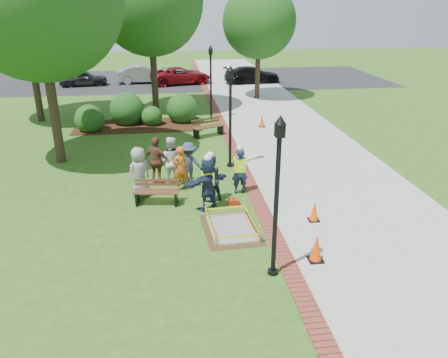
{
  "coord_description": "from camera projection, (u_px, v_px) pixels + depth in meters",
  "views": [
    {
      "loc": [
        -1.25,
        -12.4,
        6.69
      ],
      "look_at": [
        0.5,
        1.2,
        1.0
      ],
      "focal_mm": 35.0,
      "sensor_mm": 36.0,
      "label": 1
    }
  ],
  "objects": [
    {
      "name": "parked_car_d",
      "position": [
        252.0,
        83.0,
        37.25
      ],
      "size": [
        2.34,
        4.72,
        1.49
      ],
      "primitive_type": "imported",
      "rotation": [
        0.0,
        0.0,
        1.65
      ],
      "color": "black",
      "rests_on": "ground"
    },
    {
      "name": "parked_car_a",
      "position": [
        84.0,
        86.0,
        36.0
      ],
      "size": [
        2.48,
        4.53,
        1.4
      ],
      "primitive_type": "imported",
      "rotation": [
        0.0,
        0.0,
        1.72
      ],
      "color": "black",
      "rests_on": "ground"
    },
    {
      "name": "parked_car_c",
      "position": [
        181.0,
        84.0,
        36.8
      ],
      "size": [
        2.94,
        4.98,
        1.52
      ],
      "primitive_type": "imported",
      "rotation": [
        0.0,
        0.0,
        1.78
      ],
      "color": "maroon",
      "rests_on": "ground"
    },
    {
      "name": "hivis_worker_b",
      "position": [
        240.0,
        169.0,
        15.88
      ],
      "size": [
        0.6,
        0.43,
        1.87
      ],
      "color": "#1A2544",
      "rests_on": "ground"
    },
    {
      "name": "hivis_worker_c",
      "position": [
        211.0,
        177.0,
        15.27
      ],
      "size": [
        0.63,
        0.53,
        1.84
      ],
      "color": "#161B3A",
      "rests_on": "ground"
    },
    {
      "name": "shrub_b",
      "position": [
        128.0,
        124.0,
        25.11
      ],
      "size": [
        1.95,
        1.95,
        1.95
      ],
      "primitive_type": "sphere",
      "color": "#143E11",
      "rests_on": "ground"
    },
    {
      "name": "casual_person_e",
      "position": [
        189.0,
        163.0,
        16.7
      ],
      "size": [
        0.61,
        0.48,
        1.68
      ],
      "color": "#303855",
      "rests_on": "ground"
    },
    {
      "name": "tree_back",
      "position": [
        150.0,
        2.0,
        25.61
      ],
      "size": [
        6.32,
        6.32,
        9.68
      ],
      "color": "#3D2D1E",
      "rests_on": "ground"
    },
    {
      "name": "cone_far",
      "position": [
        262.0,
        121.0,
        24.38
      ],
      "size": [
        0.36,
        0.36,
        0.71
      ],
      "color": "black",
      "rests_on": "ground"
    },
    {
      "name": "shrub_d",
      "position": [
        183.0,
        122.0,
        25.54
      ],
      "size": [
        1.81,
        1.81,
        1.81
      ],
      "primitive_type": "sphere",
      "color": "#143E11",
      "rests_on": "ground"
    },
    {
      "name": "lamp_far",
      "position": [
        211.0,
        77.0,
        25.17
      ],
      "size": [
        0.28,
        0.28,
        4.26
      ],
      "color": "black",
      "rests_on": "ground"
    },
    {
      "name": "casual_person_a",
      "position": [
        139.0,
        173.0,
        15.57
      ],
      "size": [
        0.71,
        0.67,
        1.87
      ],
      "color": "gray",
      "rests_on": "ground"
    },
    {
      "name": "wet_concrete_pad",
      "position": [
        231.0,
        223.0,
        13.54
      ],
      "size": [
        1.85,
        2.41,
        0.55
      ],
      "color": "#47331E",
      "rests_on": "ground"
    },
    {
      "name": "shrub_e",
      "position": [
        136.0,
        122.0,
        25.5
      ],
      "size": [
        0.88,
        0.88,
        0.88
      ],
      "primitive_type": "sphere",
      "color": "#143E11",
      "rests_on": "ground"
    },
    {
      "name": "mulch_bed",
      "position": [
        138.0,
        126.0,
        24.7
      ],
      "size": [
        7.0,
        3.0,
        0.05
      ],
      "primitive_type": "cube",
      "color": "#381E0F",
      "rests_on": "ground"
    },
    {
      "name": "shrub_c",
      "position": [
        152.0,
        125.0,
        24.86
      ],
      "size": [
        1.19,
        1.19,
        1.19
      ],
      "primitive_type": "sphere",
      "color": "#143E11",
      "rests_on": "ground"
    },
    {
      "name": "bench_near",
      "position": [
        157.0,
        197.0,
        15.25
      ],
      "size": [
        1.62,
        0.74,
        0.85
      ],
      "color": "brown",
      "rests_on": "ground"
    },
    {
      "name": "cone_front",
      "position": [
        316.0,
        248.0,
        11.87
      ],
      "size": [
        0.41,
        0.41,
        0.82
      ],
      "color": "black",
      "rests_on": "ground"
    },
    {
      "name": "bench_far",
      "position": [
        208.0,
        131.0,
        22.77
      ],
      "size": [
        1.75,
        1.18,
        0.9
      ],
      "color": "#57351D",
      "rests_on": "ground"
    },
    {
      "name": "casual_person_b",
      "position": [
        180.0,
        168.0,
        16.2
      ],
      "size": [
        0.64,
        0.54,
        1.7
      ],
      "color": "#CA5A17",
      "rests_on": "ground"
    },
    {
      "name": "casual_person_c",
      "position": [
        171.0,
        161.0,
        16.68
      ],
      "size": [
        0.68,
        0.51,
        1.89
      ],
      "color": "silver",
      "rests_on": "ground"
    },
    {
      "name": "cone_back",
      "position": [
        314.0,
        211.0,
        14.04
      ],
      "size": [
        0.36,
        0.36,
        0.7
      ],
      "color": "black",
      "rests_on": "ground"
    },
    {
      "name": "lamp_near",
      "position": [
        277.0,
        187.0,
        10.52
      ],
      "size": [
        0.28,
        0.28,
        4.26
      ],
      "color": "black",
      "rests_on": "ground"
    },
    {
      "name": "parked_car_b",
      "position": [
        144.0,
        83.0,
        37.23
      ],
      "size": [
        2.28,
        4.96,
        1.6
      ],
      "primitive_type": "imported",
      "rotation": [
        0.0,
        0.0,
        1.6
      ],
      "color": "#949498",
      "rests_on": "ground"
    },
    {
      "name": "casual_person_d",
      "position": [
        157.0,
        161.0,
        16.62
      ],
      "size": [
        0.72,
        0.64,
        1.89
      ],
      "color": "brown",
      "rests_on": "ground"
    },
    {
      "name": "parking_lot",
      "position": [
        181.0,
        79.0,
        38.8
      ],
      "size": [
        36.0,
        12.0,
        0.01
      ],
      "primitive_type": "cube",
      "color": "black",
      "rests_on": "ground"
    },
    {
      "name": "sidewalk",
      "position": [
        285.0,
        131.0,
        23.81
      ],
      "size": [
        6.0,
        60.0,
        0.02
      ],
      "primitive_type": "cube",
      "color": "#9E9E99",
      "rests_on": "ground"
    },
    {
      "name": "hivis_worker_a",
      "position": [
        208.0,
        183.0,
        14.61
      ],
      "size": [
        0.69,
        0.6,
        1.98
      ],
      "color": "#151938",
      "rests_on": "ground"
    },
    {
      "name": "toolbox",
      "position": [
        234.0,
        202.0,
        15.25
      ],
      "size": [
        0.38,
        0.22,
        0.19
      ],
      "primitive_type": "cube",
      "rotation": [
        0.0,
        0.0,
        -0.04
      ],
      "color": "#9A250B",
      "rests_on": "ground"
    },
    {
      "name": "ground",
      "position": [
        213.0,
        222.0,
        14.07
      ],
      "size": [
        100.0,
        100.0,
        0.0
      ],
      "primitive_type": "plane",
      "color": "#285116",
      "rests_on": "ground"
    },
    {
      "name": "brick_edging",
      "position": [
        226.0,
        133.0,
        23.43
      ],
      "size": [
        0.5,
        60.0,
        0.03
      ],
      "primitive_type": "cube",
      "color": "maroon",
      "rests_on": "ground"
    },
    {
      "name": "tree_right",
      "position": [
        259.0,
        21.0,
        29.64
      ],
      "size": [
        5.01,
        5.01,
        7.75
      ],
      "color": "#3D2D1E",
      "rests_on": "ground"
    },
    {
      "name": "lamp_mid",
      "position": [
        230.0,
        109.0,
        17.84
      ],
      "size": [
        0.28,
        0.28,
        4.26
      ],
      "color": "black",
      "rests_on": "ground"
    },
    {
      "name": "shrub_a",
      "position": [
        91.0,
        131.0,
        23.74
      ],
      "size": [
        1.58,
        1.58,
        1.58
      ],
      "primitive_type": "sphere",
      "color": "#143E11",
      "rests_on": "ground"
    }
  ]
}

